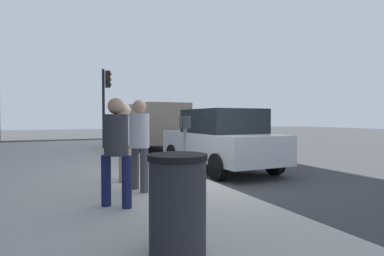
{
  "coord_description": "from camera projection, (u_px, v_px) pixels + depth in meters",
  "views": [
    {
      "loc": [
        -6.64,
        3.2,
        1.51
      ],
      "look_at": [
        -0.04,
        0.25,
        1.29
      ],
      "focal_mm": 29.92,
      "sensor_mm": 36.0,
      "label": 1
    }
  ],
  "objects": [
    {
      "name": "sidewalk_slab",
      "position": [
        62.0,
        192.0,
        6.19
      ],
      "size": [
        28.0,
        6.0,
        0.15
      ],
      "primitive_type": "cube",
      "color": "#B7B2A8",
      "rests_on": "ground_plane"
    },
    {
      "name": "pedestrian_at_meter",
      "position": [
        139.0,
        138.0,
        5.99
      ],
      "size": [
        0.51,
        0.37,
        1.7
      ],
      "rotation": [
        0.0,
        0.0,
        -1.36
      ],
      "color": "#47474C",
      "rests_on": "sidewalk_slab"
    },
    {
      "name": "traffic_signal",
      "position": [
        106.0,
        95.0,
        14.61
      ],
      "size": [
        0.24,
        0.44,
        3.6
      ],
      "color": "black",
      "rests_on": "sidewalk_slab"
    },
    {
      "name": "parked_van_far",
      "position": [
        151.0,
        123.0,
        15.68
      ],
      "size": [
        5.26,
        2.24,
        2.18
      ],
      "color": "gray",
      "rests_on": "ground_plane"
    },
    {
      "name": "parking_meter",
      "position": [
        185.0,
        135.0,
        6.68
      ],
      "size": [
        0.36,
        0.12,
        1.41
      ],
      "color": "gray",
      "rests_on": "sidewalk_slab"
    },
    {
      "name": "parking_officer",
      "position": [
        125.0,
        136.0,
        6.93
      ],
      "size": [
        0.46,
        0.36,
        1.67
      ],
      "rotation": [
        0.0,
        0.0,
        -2.12
      ],
      "color": "tan",
      "rests_on": "sidewalk_slab"
    },
    {
      "name": "ground_plane",
      "position": [
        201.0,
        183.0,
        7.41
      ],
      "size": [
        80.0,
        80.0,
        0.0
      ],
      "primitive_type": "plane",
      "color": "#38383A",
      "rests_on": "ground"
    },
    {
      "name": "pedestrian_bystander",
      "position": [
        116.0,
        144.0,
        4.87
      ],
      "size": [
        0.4,
        0.42,
        1.67
      ],
      "rotation": [
        0.0,
        0.0,
        -0.74
      ],
      "color": "#191E4C",
      "rests_on": "sidewalk_slab"
    },
    {
      "name": "trash_bin",
      "position": [
        178.0,
        205.0,
        3.12
      ],
      "size": [
        0.59,
        0.59,
        1.01
      ],
      "color": "#2D2D33",
      "rests_on": "sidewalk_slab"
    },
    {
      "name": "parked_sedan_near",
      "position": [
        220.0,
        139.0,
        9.36
      ],
      "size": [
        4.46,
        2.08,
        1.77
      ],
      "color": "silver",
      "rests_on": "ground_plane"
    }
  ]
}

